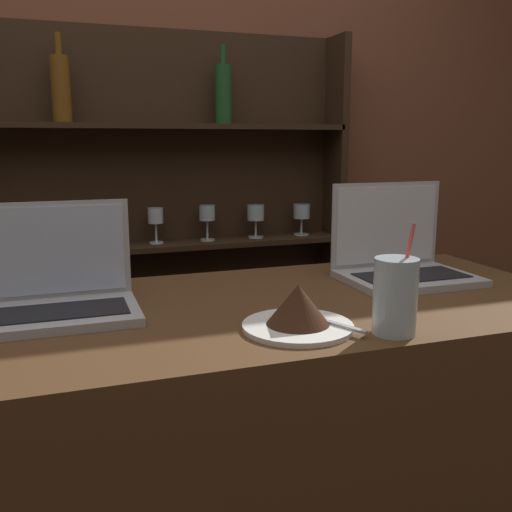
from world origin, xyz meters
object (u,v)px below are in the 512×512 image
Objects in this scene: laptop_far at (400,258)px; cake_plate at (298,311)px; laptop_near at (58,290)px; water_glass at (395,296)px.

cake_plate is (-0.41, -0.29, -0.02)m from laptop_far.
laptop_far is 1.51× the size of cake_plate.
cake_plate is at bearing -144.96° from laptop_far.
laptop_near is 0.49m from cake_plate.
cake_plate is 0.18m from water_glass.
laptop_near reaches higher than water_glass.
laptop_far is (0.84, 0.04, 0.00)m from laptop_near.
cake_plate is at bearing -30.57° from laptop_near.
laptop_far is at bearing 2.48° from laptop_near.
laptop_far is 0.50m from cake_plate.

